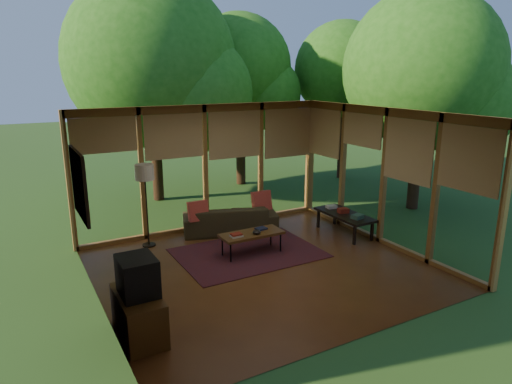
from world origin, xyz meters
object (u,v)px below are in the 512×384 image
television (137,276)px  floor_lamp (145,177)px  sofa (230,219)px  media_cabinet (139,315)px  coffee_table (252,234)px  side_console (345,215)px

television → floor_lamp: floor_lamp is taller
sofa → floor_lamp: 2.10m
sofa → media_cabinet: (-2.81, -3.05, 0.01)m
floor_lamp → coffee_table: (1.59, -1.37, -1.01)m
floor_lamp → side_console: size_ratio=1.18×
sofa → floor_lamp: (-1.78, 0.05, 1.11)m
sofa → media_cabinet: bearing=65.7°
media_cabinet → side_console: bearing=19.8°
coffee_table → television: bearing=-146.3°
media_cabinet → side_console: (4.87, 1.75, 0.11)m
media_cabinet → floor_lamp: floor_lamp is taller
television → side_console: size_ratio=0.39×
sofa → coffee_table: (-0.19, -1.32, 0.10)m
sofa → coffee_table: bearing=100.1°
side_console → media_cabinet: bearing=-160.2°
side_console → coffee_table: bearing=-179.5°
media_cabinet → coffee_table: (2.62, 1.73, 0.09)m
coffee_table → floor_lamp: bearing=139.3°
coffee_table → side_console: side_console is taller
sofa → media_cabinet: media_cabinet is taller
coffee_table → side_console: bearing=0.5°
media_cabinet → sofa: bearing=47.4°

